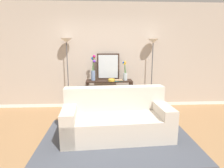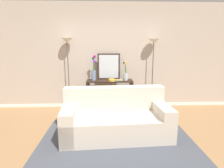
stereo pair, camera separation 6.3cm
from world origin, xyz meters
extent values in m
cube|color=#9E754C|center=(0.00, 0.00, -0.01)|extent=(16.00, 16.00, 0.02)
cube|color=white|center=(0.00, 2.03, 0.04)|extent=(12.00, 0.15, 0.09)
cube|color=#B7A899|center=(0.00, 2.03, 1.43)|extent=(12.00, 0.14, 2.68)
cube|color=#474C56|center=(0.16, 0.03, 0.01)|extent=(2.71, 1.86, 0.01)
cube|color=beige|center=(0.16, 0.13, 0.21)|extent=(2.00, 1.03, 0.42)
cube|color=beige|center=(0.14, 0.46, 0.65)|extent=(1.96, 0.38, 0.46)
cube|color=beige|center=(-0.69, 0.08, 0.30)|extent=(0.29, 0.93, 0.60)
cube|color=beige|center=(1.01, 0.18, 0.30)|extent=(0.29, 0.93, 0.60)
cube|color=black|center=(0.08, 1.65, 0.78)|extent=(1.18, 0.38, 0.03)
cube|color=black|center=(0.08, 1.65, 0.15)|extent=(1.08, 0.33, 0.01)
cube|color=black|center=(-0.49, 1.48, 0.38)|extent=(0.05, 0.05, 0.76)
cube|color=black|center=(0.64, 1.48, 0.38)|extent=(0.05, 0.05, 0.76)
cube|color=black|center=(-0.49, 1.82, 0.38)|extent=(0.05, 0.05, 0.76)
cube|color=black|center=(0.64, 1.82, 0.38)|extent=(0.05, 0.05, 0.76)
cylinder|color=#4C4C51|center=(-0.98, 1.75, 0.01)|extent=(0.26, 0.26, 0.02)
cylinder|color=#4C4C51|center=(-0.98, 1.75, 0.88)|extent=(0.02, 0.02, 1.72)
cone|color=silver|center=(-0.98, 1.75, 1.79)|extent=(0.28, 0.28, 0.10)
cylinder|color=#4C4C51|center=(1.21, 1.75, 0.01)|extent=(0.26, 0.26, 0.02)
cylinder|color=#4C4C51|center=(1.21, 1.75, 0.88)|extent=(0.02, 0.02, 1.71)
cone|color=silver|center=(1.21, 1.75, 1.78)|extent=(0.28, 0.28, 0.10)
cube|color=black|center=(0.06, 1.81, 1.13)|extent=(0.58, 0.02, 0.67)
cube|color=silver|center=(0.06, 1.80, 1.13)|extent=(0.51, 0.01, 0.60)
cylinder|color=#6B84AD|center=(-0.33, 1.68, 0.91)|extent=(0.11, 0.11, 0.25)
cylinder|color=#3D7538|center=(-0.32, 1.68, 1.16)|extent=(0.01, 0.02, 0.24)
sphere|color=#6C33E4|center=(-0.30, 1.69, 1.28)|extent=(0.07, 0.07, 0.07)
cylinder|color=#3D7538|center=(-0.32, 1.69, 1.19)|extent=(0.02, 0.02, 0.31)
sphere|color=gold|center=(-0.31, 1.71, 1.35)|extent=(0.06, 0.06, 0.06)
cylinder|color=#3D7538|center=(-0.32, 1.68, 1.22)|extent=(0.02, 0.05, 0.36)
sphere|color=#C6166B|center=(-0.30, 1.69, 1.40)|extent=(0.07, 0.07, 0.07)
cylinder|color=#3D7538|center=(-0.33, 1.69, 1.19)|extent=(0.05, 0.01, 0.31)
sphere|color=blue|center=(-0.33, 1.71, 1.35)|extent=(0.07, 0.07, 0.07)
cylinder|color=#3D7538|center=(-0.33, 1.69, 1.19)|extent=(0.03, 0.01, 0.31)
sphere|color=blue|center=(-0.33, 1.71, 1.35)|extent=(0.07, 0.07, 0.07)
cylinder|color=silver|center=(0.49, 1.63, 0.88)|extent=(0.11, 0.11, 0.18)
cylinder|color=#3D7538|center=(0.48, 1.62, 1.10)|extent=(0.02, 0.02, 0.24)
sphere|color=yellow|center=(0.47, 1.61, 1.21)|extent=(0.05, 0.05, 0.05)
cylinder|color=#3D7538|center=(0.49, 1.62, 1.11)|extent=(0.04, 0.01, 0.27)
sphere|color=#DF924C|center=(0.49, 1.60, 1.25)|extent=(0.05, 0.05, 0.05)
cylinder|color=#3D7538|center=(0.48, 1.62, 1.12)|extent=(0.04, 0.02, 0.29)
sphere|color=gold|center=(0.47, 1.60, 1.26)|extent=(0.05, 0.05, 0.05)
cylinder|color=#3D7538|center=(0.47, 1.64, 1.11)|extent=(0.02, 0.03, 0.26)
sphere|color=blue|center=(0.45, 1.65, 1.24)|extent=(0.07, 0.07, 0.07)
cylinder|color=gold|center=(0.13, 1.53, 0.81)|extent=(0.17, 0.17, 0.05)
torus|color=gold|center=(0.13, 1.53, 0.84)|extent=(0.17, 0.17, 0.01)
cube|color=#1E7075|center=(0.31, 1.54, 0.80)|extent=(0.22, 0.16, 0.01)
cube|color=tan|center=(0.31, 1.53, 0.82)|extent=(0.19, 0.14, 0.02)
cube|color=#B77F33|center=(-0.38, 1.65, 0.05)|extent=(0.04, 0.17, 0.10)
cube|color=silver|center=(-0.33, 1.65, 0.06)|extent=(0.05, 0.16, 0.12)
cube|color=navy|center=(-0.28, 1.65, 0.06)|extent=(0.05, 0.17, 0.11)
cube|color=gold|center=(-0.23, 1.65, 0.06)|extent=(0.03, 0.14, 0.12)
cube|color=#6B3360|center=(-0.19, 1.65, 0.05)|extent=(0.06, 0.17, 0.11)
cube|color=#BC3328|center=(-0.14, 1.65, 0.06)|extent=(0.04, 0.17, 0.12)
cube|color=slate|center=(-0.09, 1.65, 0.05)|extent=(0.04, 0.17, 0.10)
camera|label=1|loc=(-0.11, -3.20, 1.68)|focal=30.80mm
camera|label=2|loc=(-0.05, -3.20, 1.68)|focal=30.80mm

